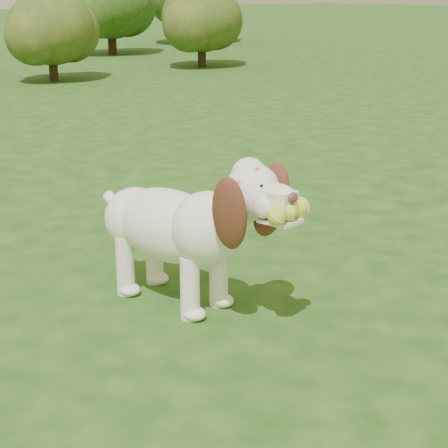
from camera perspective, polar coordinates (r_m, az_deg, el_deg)
ground at (r=3.49m, az=3.29°, el=-4.60°), size 80.00×80.00×0.00m
dog at (r=3.14m, az=-3.01°, el=0.12°), size 0.50×1.08×0.70m
shrub_d at (r=12.80m, az=-1.72°, el=15.46°), size 1.33×1.33×1.38m
shrub_c at (r=11.16m, az=-13.07°, el=14.36°), size 1.22×1.22×1.27m
shrub_f at (r=15.34m, az=-8.65°, el=16.33°), size 1.62×1.62×1.68m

